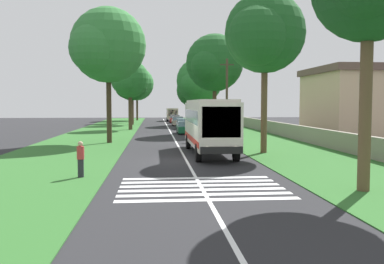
% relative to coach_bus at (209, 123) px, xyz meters
% --- Properties ---
extents(ground, '(160.00, 160.00, 0.00)m').
position_rel_coach_bus_xyz_m(ground, '(-3.41, 1.80, -2.15)').
color(ground, '#262628').
extents(grass_verge_left, '(120.00, 8.00, 0.04)m').
position_rel_coach_bus_xyz_m(grass_verge_left, '(11.59, 10.00, -2.13)').
color(grass_verge_left, '#2D6628').
rests_on(grass_verge_left, ground).
extents(grass_verge_right, '(120.00, 8.00, 0.04)m').
position_rel_coach_bus_xyz_m(grass_verge_right, '(11.59, -6.40, -2.13)').
color(grass_verge_right, '#2D6628').
rests_on(grass_verge_right, ground).
extents(centre_line, '(110.00, 0.16, 0.01)m').
position_rel_coach_bus_xyz_m(centre_line, '(11.59, 1.80, -2.14)').
color(centre_line, silver).
rests_on(centre_line, ground).
extents(coach_bus, '(11.16, 2.62, 3.73)m').
position_rel_coach_bus_xyz_m(coach_bus, '(0.00, 0.00, 0.00)').
color(coach_bus, silver).
rests_on(coach_bus, ground).
extents(zebra_crossing, '(4.95, 6.80, 0.01)m').
position_rel_coach_bus_xyz_m(zebra_crossing, '(-11.65, 1.80, -2.14)').
color(zebra_crossing, silver).
rests_on(zebra_crossing, ground).
extents(trailing_car_0, '(4.30, 1.78, 1.43)m').
position_rel_coach_bus_xyz_m(trailing_car_0, '(19.85, 0.24, -1.48)').
color(trailing_car_0, '#145933').
rests_on(trailing_car_0, ground).
extents(trailing_car_1, '(4.30, 1.78, 1.43)m').
position_rel_coach_bus_xyz_m(trailing_car_1, '(28.56, -0.13, -1.48)').
color(trailing_car_1, gray).
rests_on(trailing_car_1, ground).
extents(trailing_car_2, '(4.30, 1.78, 1.43)m').
position_rel_coach_bus_xyz_m(trailing_car_2, '(37.83, 0.11, -1.48)').
color(trailing_car_2, '#B7A893').
rests_on(trailing_car_2, ground).
extents(trailing_car_3, '(4.30, 1.78, 1.43)m').
position_rel_coach_bus_xyz_m(trailing_car_3, '(46.77, 0.14, -1.48)').
color(trailing_car_3, '#B21E1E').
rests_on(trailing_car_3, ground).
extents(trailing_minibus_0, '(6.00, 2.14, 2.53)m').
position_rel_coach_bus_xyz_m(trailing_minibus_0, '(55.40, 0.25, -0.60)').
color(trailing_minibus_0, '#BFB299').
rests_on(trailing_minibus_0, ground).
extents(roadside_tree_left_0, '(7.68, 6.55, 11.79)m').
position_rel_coach_bus_xyz_m(roadside_tree_left_0, '(8.78, 7.87, 6.23)').
color(roadside_tree_left_0, '#3D2D1E').
rests_on(roadside_tree_left_0, grass_verge_left).
extents(roadside_tree_left_1, '(6.37, 5.13, 8.98)m').
position_rel_coach_bus_xyz_m(roadside_tree_left_1, '(40.38, 7.53, 4.17)').
color(roadside_tree_left_1, '#4C3826').
rests_on(roadside_tree_left_1, grass_verge_left).
extents(roadside_tree_left_2, '(6.13, 4.95, 9.15)m').
position_rel_coach_bus_xyz_m(roadside_tree_left_2, '(27.70, 7.04, 4.40)').
color(roadside_tree_left_2, '#4C3826').
rests_on(roadside_tree_left_2, grass_verge_left).
extents(roadside_tree_left_3, '(5.13, 4.57, 10.01)m').
position_rel_coach_bus_xyz_m(roadside_tree_left_3, '(47.90, 7.80, 5.47)').
color(roadside_tree_left_3, '#4C3826').
rests_on(roadside_tree_left_3, grass_verge_left).
extents(roadside_tree_left_4, '(8.13, 6.93, 10.90)m').
position_rel_coach_bus_xyz_m(roadside_tree_left_4, '(58.60, 7.54, 5.19)').
color(roadside_tree_left_4, '#4C3826').
rests_on(roadside_tree_left_4, grass_verge_left).
extents(roadside_tree_right_0, '(6.65, 5.61, 11.11)m').
position_rel_coach_bus_xyz_m(roadside_tree_right_0, '(0.00, -3.70, 6.05)').
color(roadside_tree_right_0, brown).
rests_on(roadside_tree_right_0, grass_verge_right).
extents(roadside_tree_right_1, '(8.69, 7.38, 10.74)m').
position_rel_coach_bus_xyz_m(roadside_tree_right_1, '(39.22, -3.35, 4.76)').
color(roadside_tree_right_1, brown).
rests_on(roadside_tree_right_1, grass_verge_right).
extents(roadside_tree_right_2, '(7.82, 6.65, 11.49)m').
position_rel_coach_bus_xyz_m(roadside_tree_right_2, '(20.37, -3.12, 5.88)').
color(roadside_tree_right_2, '#4C3826').
rests_on(roadside_tree_right_2, grass_verge_right).
extents(roadside_tree_right_4, '(8.03, 6.70, 9.49)m').
position_rel_coach_bus_xyz_m(roadside_tree_right_4, '(59.54, -4.08, 3.84)').
color(roadside_tree_right_4, brown).
rests_on(roadside_tree_right_4, grass_verge_right).
extents(utility_pole, '(0.24, 1.40, 7.94)m').
position_rel_coach_bus_xyz_m(utility_pole, '(13.54, -3.56, 2.01)').
color(utility_pole, '#473828').
rests_on(utility_pole, grass_verge_right).
extents(roadside_wall, '(70.00, 0.40, 1.40)m').
position_rel_coach_bus_xyz_m(roadside_wall, '(16.59, -9.80, -1.41)').
color(roadside_wall, gray).
rests_on(roadside_wall, grass_verge_right).
extents(roadside_building, '(12.01, 6.63, 7.50)m').
position_rel_coach_bus_xyz_m(roadside_building, '(16.89, -17.30, 1.66)').
color(roadside_building, beige).
rests_on(roadside_building, ground).
extents(pedestrian, '(0.34, 0.34, 1.69)m').
position_rel_coach_bus_xyz_m(pedestrian, '(-8.89, 7.19, -1.24)').
color(pedestrian, '#26262D').
rests_on(pedestrian, grass_verge_left).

